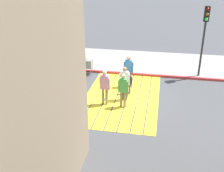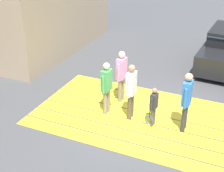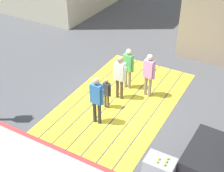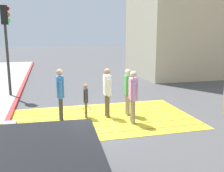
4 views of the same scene
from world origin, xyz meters
name	(u,v)px [view 2 (image 2 of 4)]	position (x,y,z in m)	size (l,w,h in m)	color
ground_plane	(138,116)	(0.00, 0.00, 0.00)	(120.00, 120.00, 0.00)	#4C4C4F
crosswalk_stripes	(138,116)	(0.00, 0.00, 0.01)	(6.40, 3.80, 0.01)	yellow
pedestrian_adult_lead	(187,98)	(-1.46, 0.13, 1.06)	(0.24, 0.53, 1.82)	#333338
pedestrian_adult_trailing	(131,88)	(0.19, 0.15, 1.04)	(0.23, 0.52, 1.78)	brown
pedestrian_adult_side	(122,73)	(0.86, -0.71, 1.04)	(0.27, 0.52, 1.79)	gray
pedestrian_teen_behind	(107,85)	(0.97, 0.20, 1.01)	(0.25, 0.50, 1.73)	gray
pedestrian_child_with_racket	(154,105)	(-0.57, 0.28, 0.69)	(0.29, 0.39, 1.24)	brown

